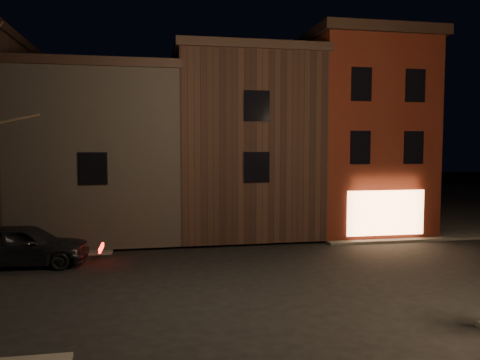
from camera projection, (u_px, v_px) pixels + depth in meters
name	position (u px, v px, depth m)	size (l,w,h in m)	color
ground	(248.00, 281.00, 16.20)	(120.00, 120.00, 0.00)	black
sidewalk_far_right	(433.00, 201.00, 39.47)	(30.00, 30.00, 0.12)	#2D2B28
corner_building	(353.00, 134.00, 26.56)	(6.50, 8.50, 10.50)	#4E170E
row_building_a	(237.00, 143.00, 26.42)	(7.30, 10.30, 9.40)	black
row_building_b	(105.00, 153.00, 25.13)	(7.80, 10.30, 8.40)	black
parked_car_a	(24.00, 245.00, 18.23)	(1.97, 4.89, 1.67)	black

